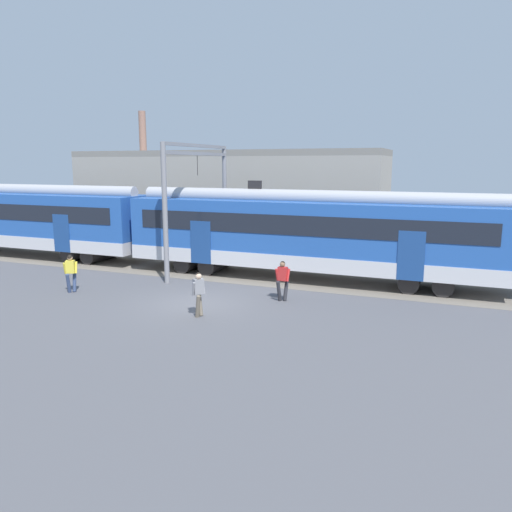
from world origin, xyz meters
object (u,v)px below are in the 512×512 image
object	(u,v)px
pedestrian_red	(283,277)
pedestrian_yellow	(71,271)
pedestrian_grey	(198,290)
commuter_train	(155,225)

from	to	relation	value
pedestrian_red	pedestrian_yellow	bearing A→B (deg)	-166.64
pedestrian_grey	pedestrian_red	distance (m)	3.85
pedestrian_red	commuter_train	bearing A→B (deg)	154.76
pedestrian_yellow	pedestrian_red	distance (m)	9.26
pedestrian_yellow	pedestrian_red	world-z (taller)	same
pedestrian_yellow	pedestrian_red	size ratio (longest dim) A/B	1.00
pedestrian_yellow	pedestrian_grey	size ratio (longest dim) A/B	1.00
commuter_train	pedestrian_grey	bearing A→B (deg)	-48.09
commuter_train	pedestrian_yellow	size ratio (longest dim) A/B	22.83
pedestrian_grey	pedestrian_red	xyz separation A→B (m)	(2.17, 3.18, 0.00)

